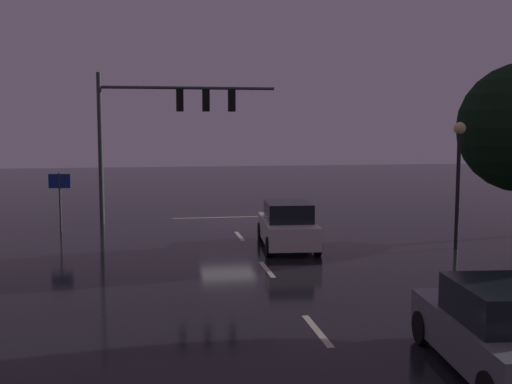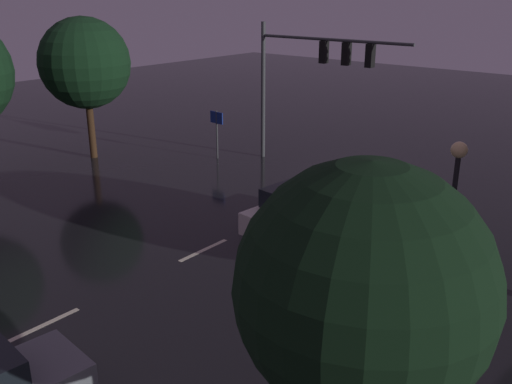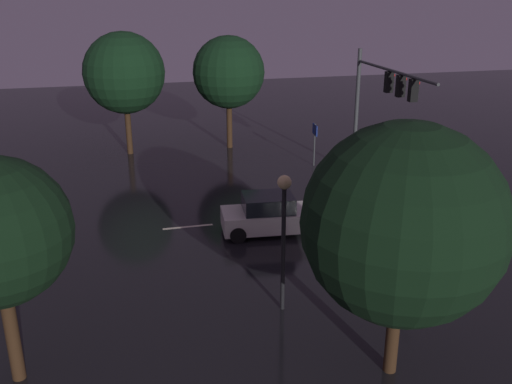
# 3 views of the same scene
# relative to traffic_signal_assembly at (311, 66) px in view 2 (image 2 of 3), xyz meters

# --- Properties ---
(ground_plane) EXTENTS (80.00, 80.00, 0.00)m
(ground_plane) POSITION_rel_traffic_signal_assembly_xyz_m (-2.84, 0.20, -4.92)
(ground_plane) COLOR black
(traffic_signal_assembly) EXTENTS (8.08, 0.47, 6.85)m
(traffic_signal_assembly) POSITION_rel_traffic_signal_assembly_xyz_m (0.00, 0.00, 0.00)
(traffic_signal_assembly) COLOR #383A3D
(traffic_signal_assembly) RESTS_ON ground_plane
(lane_dash_far) EXTENTS (0.16, 2.20, 0.01)m
(lane_dash_far) POSITION_rel_traffic_signal_assembly_xyz_m (-2.84, 4.20, -4.91)
(lane_dash_far) COLOR beige
(lane_dash_far) RESTS_ON ground_plane
(lane_dash_mid) EXTENTS (0.16, 2.20, 0.01)m
(lane_dash_mid) POSITION_rel_traffic_signal_assembly_xyz_m (-2.84, 10.20, -4.91)
(lane_dash_mid) COLOR beige
(lane_dash_mid) RESTS_ON ground_plane
(lane_dash_near) EXTENTS (0.16, 2.20, 0.01)m
(lane_dash_near) POSITION_rel_traffic_signal_assembly_xyz_m (-2.84, 16.20, -4.91)
(lane_dash_near) COLOR beige
(lane_dash_near) RESTS_ON ground_plane
(stop_bar) EXTENTS (5.00, 0.16, 0.01)m
(stop_bar) POSITION_rel_traffic_signal_assembly_xyz_m (-2.84, -1.18, -4.91)
(stop_bar) COLOR beige
(stop_bar) RESTS_ON ground_plane
(car_approaching) EXTENTS (2.22, 4.49, 1.70)m
(car_approaching) POSITION_rel_traffic_signal_assembly_xyz_m (-4.26, 6.78, -4.12)
(car_approaching) COLOR silver
(car_approaching) RESTS_ON ground_plane
(street_lamp_left_kerb) EXTENTS (0.44, 0.44, 4.61)m
(street_lamp_left_kerb) POSITION_rel_traffic_signal_assembly_xyz_m (-10.30, 8.05, -1.65)
(street_lamp_left_kerb) COLOR black
(street_lamp_left_kerb) RESTS_ON ground_plane
(route_sign) EXTENTS (0.90, 0.13, 2.51)m
(route_sign) POSITION_rel_traffic_signal_assembly_xyz_m (4.48, 1.83, -3.11)
(route_sign) COLOR #383A3D
(route_sign) RESTS_ON ground_plane
(tree_right_near) EXTENTS (4.53, 4.53, 7.14)m
(tree_right_near) POSITION_rel_traffic_signal_assembly_xyz_m (9.60, 5.86, -0.06)
(tree_right_near) COLOR #382314
(tree_right_near) RESTS_ON ground_plane
(tree_left_far) EXTENTS (3.80, 3.80, 6.22)m
(tree_left_far) POSITION_rel_traffic_signal_assembly_xyz_m (-11.99, 15.94, -0.62)
(tree_left_far) COLOR #382314
(tree_left_far) RESTS_ON ground_plane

